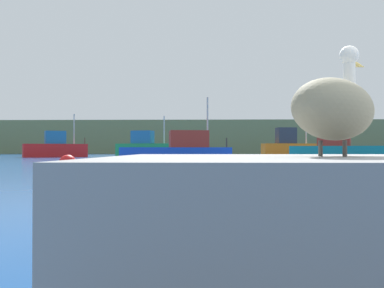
{
  "coord_description": "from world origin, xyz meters",
  "views": [
    {
      "loc": [
        -2.18,
        -3.27,
        0.83
      ],
      "look_at": [
        -2.68,
        14.05,
        1.05
      ],
      "focal_mm": 38.3,
      "sensor_mm": 36.0,
      "label": 1
    }
  ],
  "objects": [
    {
      "name": "hillside_backdrop",
      "position": [
        0.0,
        76.63,
        3.05
      ],
      "size": [
        140.0,
        14.63,
        6.11
      ],
      "primitive_type": "cube",
      "color": "#6B7A51",
      "rests_on": "ground"
    },
    {
      "name": "pier_dock",
      "position": [
        -1.28,
        -0.43,
        0.39
      ],
      "size": [
        3.09,
        2.64,
        0.78
      ],
      "primitive_type": "cube",
      "color": "gray",
      "rests_on": "ground"
    },
    {
      "name": "pelican",
      "position": [
        -1.27,
        -0.42,
        1.11
      ],
      "size": [
        1.0,
        1.29,
        0.84
      ],
      "rotation": [
        0.0,
        0.0,
        0.97
      ],
      "color": "gray",
      "rests_on": "pier_dock"
    },
    {
      "name": "fishing_boat_green",
      "position": [
        -7.9,
        37.25,
        0.95
      ],
      "size": [
        6.18,
        2.98,
        4.11
      ],
      "rotation": [
        0.0,
        0.0,
        -0.2
      ],
      "color": "#1E8C4C",
      "rests_on": "ground"
    },
    {
      "name": "fishing_boat_orange",
      "position": [
        5.46,
        33.45,
        0.98
      ],
      "size": [
        5.14,
        2.12,
        4.9
      ],
      "rotation": [
        0.0,
        0.0,
        0.16
      ],
      "color": "orange",
      "rests_on": "ground"
    },
    {
      "name": "fishing_boat_red",
      "position": [
        -17.86,
        39.53,
        0.96
      ],
      "size": [
        6.57,
        4.71,
        4.65
      ],
      "rotation": [
        0.0,
        0.0,
        0.48
      ],
      "color": "red",
      "rests_on": "ground"
    },
    {
      "name": "fishing_boat_blue",
      "position": [
        -3.98,
        25.94,
        0.75
      ],
      "size": [
        8.08,
        3.46,
        4.6
      ],
      "rotation": [
        0.0,
        0.0,
        0.16
      ],
      "color": "blue",
      "rests_on": "ground"
    },
    {
      "name": "fishing_boat_teal",
      "position": [
        7.08,
        23.18,
        0.8
      ],
      "size": [
        7.91,
        5.01,
        3.84
      ],
      "rotation": [
        0.0,
        0.0,
        -0.38
      ],
      "color": "teal",
      "rests_on": "ground"
    },
    {
      "name": "mooring_buoy",
      "position": [
        -7.11,
        11.38,
        0.32
      ],
      "size": [
        0.63,
        0.63,
        0.63
      ],
      "primitive_type": "sphere",
      "color": "red",
      "rests_on": "ground"
    }
  ]
}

